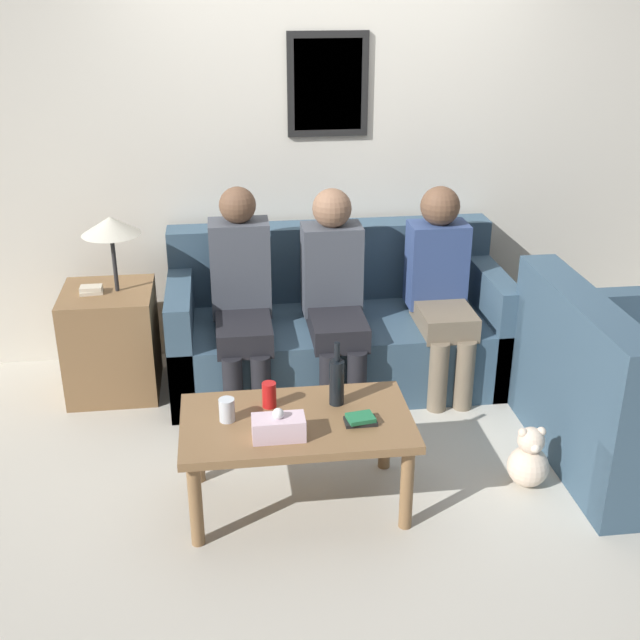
# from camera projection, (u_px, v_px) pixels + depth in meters

# --- Properties ---
(ground_plane) EXTENTS (16.00, 16.00, 0.00)m
(ground_plane) POSITION_uv_depth(u_px,v_px,m) (349.00, 417.00, 4.54)
(ground_plane) COLOR beige
(wall_back) EXTENTS (9.00, 0.08, 2.60)m
(wall_back) POSITION_uv_depth(u_px,v_px,m) (327.00, 151.00, 4.90)
(wall_back) COLOR silver
(wall_back) RESTS_ON ground_plane
(couch_main) EXTENTS (1.98, 0.87, 0.89)m
(couch_main) POSITION_uv_depth(u_px,v_px,m) (336.00, 329.00, 4.89)
(couch_main) COLOR #385166
(couch_main) RESTS_ON ground_plane
(couch_side) EXTENTS (0.87, 1.25, 0.89)m
(couch_side) POSITION_uv_depth(u_px,v_px,m) (624.00, 401.00, 4.07)
(couch_side) COLOR #385166
(couch_side) RESTS_ON ground_plane
(coffee_table) EXTENTS (1.05, 0.60, 0.46)m
(coffee_table) POSITION_uv_depth(u_px,v_px,m) (297.00, 431.00, 3.65)
(coffee_table) COLOR olive
(coffee_table) RESTS_ON ground_plane
(side_table_with_lamp) EXTENTS (0.52, 0.52, 1.07)m
(side_table_with_lamp) POSITION_uv_depth(u_px,v_px,m) (112.00, 335.00, 4.69)
(side_table_with_lamp) COLOR olive
(side_table_with_lamp) RESTS_ON ground_plane
(wine_bottle) EXTENTS (0.07, 0.07, 0.32)m
(wine_bottle) POSITION_uv_depth(u_px,v_px,m) (337.00, 381.00, 3.71)
(wine_bottle) COLOR black
(wine_bottle) RESTS_ON coffee_table
(drinking_glass) EXTENTS (0.07, 0.07, 0.11)m
(drinking_glass) POSITION_uv_depth(u_px,v_px,m) (227.00, 410.00, 3.60)
(drinking_glass) COLOR silver
(drinking_glass) RESTS_ON coffee_table
(book_stack) EXTENTS (0.14, 0.11, 0.04)m
(book_stack) POSITION_uv_depth(u_px,v_px,m) (361.00, 420.00, 3.59)
(book_stack) COLOR black
(book_stack) RESTS_ON coffee_table
(soda_can) EXTENTS (0.07, 0.07, 0.12)m
(soda_can) POSITION_uv_depth(u_px,v_px,m) (269.00, 395.00, 3.71)
(soda_can) COLOR red
(soda_can) RESTS_ON coffee_table
(tissue_box) EXTENTS (0.23, 0.12, 0.14)m
(tissue_box) POSITION_uv_depth(u_px,v_px,m) (279.00, 427.00, 3.46)
(tissue_box) COLOR silver
(tissue_box) RESTS_ON coffee_table
(person_left) EXTENTS (0.34, 0.65, 1.23)m
(person_left) POSITION_uv_depth(u_px,v_px,m) (242.00, 292.00, 4.52)
(person_left) COLOR black
(person_left) RESTS_ON ground_plane
(person_middle) EXTENTS (0.34, 0.64, 1.21)m
(person_middle) POSITION_uv_depth(u_px,v_px,m) (334.00, 289.00, 4.56)
(person_middle) COLOR black
(person_middle) RESTS_ON ground_plane
(person_right) EXTENTS (0.34, 0.61, 1.19)m
(person_right) POSITION_uv_depth(u_px,v_px,m) (441.00, 283.00, 4.66)
(person_right) COLOR #756651
(person_right) RESTS_ON ground_plane
(teddy_bear) EXTENTS (0.20, 0.20, 0.32)m
(teddy_bear) POSITION_uv_depth(u_px,v_px,m) (529.00, 460.00, 3.89)
(teddy_bear) COLOR beige
(teddy_bear) RESTS_ON ground_plane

